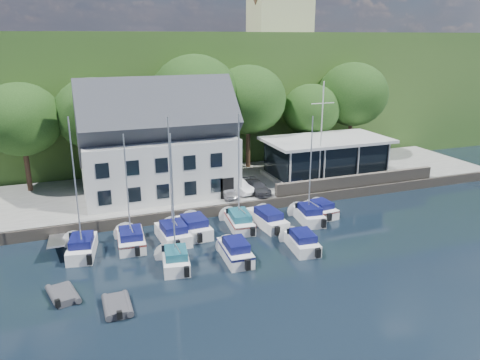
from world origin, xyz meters
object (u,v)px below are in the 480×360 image
Objects in this scene: boat_r1_0 at (76,195)px; boat_r1_6 at (310,170)px; boat_r1_1 at (127,192)px; club_pavilion at (326,157)px; flagpole at (321,135)px; harbor_building at (158,149)px; boat_r1_3 at (194,225)px; boat_r1_7 at (320,208)px; boat_r2_3 at (301,240)px; boat_r1_2 at (171,183)px; boat_r2_2 at (235,249)px; boat_r1_4 at (239,177)px; car_blue at (295,181)px; car_silver at (228,191)px; boat_r2_1 at (173,207)px; car_white at (237,186)px; dinghy_1 at (117,305)px; boat_r1_5 at (267,217)px; dinghy_0 at (63,293)px; car_dgrey at (257,187)px.

boat_r1_6 is (18.89, -0.02, -0.03)m from boat_r1_0.
club_pavilion is at bearing 25.31° from boat_r1_1.
boat_r1_1 is at bearing -163.85° from flagpole.
harbor_building is 9.80m from boat_r1_3.
flagpole reaches higher than boat_r1_7.
club_pavilion is 17.14m from boat_r2_3.
boat_r1_0 is (-7.75, -9.44, -0.65)m from harbor_building.
boat_r1_2 is 1.65× the size of boat_r2_2.
boat_r2_3 is at bearing -55.73° from boat_r1_4.
car_blue is 5.25m from flagpole.
boat_r1_2 is at bearing 129.45° from boat_r2_2.
boat_r1_6 is (5.46, -5.86, 3.11)m from car_silver.
car_silver is (-12.32, -3.10, -1.49)m from club_pavilion.
boat_r1_4 reaches higher than boat_r1_1.
car_silver is at bearing -32.40° from harbor_building.
boat_r1_1 is 5.22m from boat_r2_1.
boat_r2_1 is at bearing -165.99° from boat_r1_7.
flagpole is (8.51, -0.84, 4.57)m from car_white.
boat_r2_3 is at bearing -41.53° from boat_r1_3.
boat_r1_1 is 9.77m from dinghy_1.
boat_r1_6 reaches higher than boat_r1_3.
club_pavilion reaches higher than car_white.
boat_r1_4 is (-0.72, -5.00, 2.90)m from car_silver.
harbor_building is at bearing 147.14° from car_silver.
boat_r1_5 is 6.92m from boat_r2_2.
boat_r2_3 reaches higher than boat_r1_7.
dinghy_1 is (-13.53, -8.78, -0.43)m from boat_r1_5.
boat_r1_1 is at bearing 13.31° from boat_r1_0.
boat_r1_6 is 1.04× the size of boat_r2_1.
harbor_building is at bearing 93.79° from boat_r1_3.
club_pavilion is at bearing 44.41° from boat_r2_2.
car_silver is 0.37× the size of boat_r1_1.
harbor_building is 9.44m from boat_r1_2.
car_blue is 0.59× the size of boat_r1_3.
car_silver is 11.68m from boat_r1_1.
boat_r1_5 is (0.36, -6.38, -0.90)m from car_white.
harbor_building reaches higher than boat_r1_3.
boat_r1_0 is (-23.26, -5.91, -1.52)m from flagpole.
boat_r1_4 reaches higher than boat_r1_7.
boat_r1_7 is at bearing 0.56° from boat_r1_5.
harbor_building is 1.53× the size of boat_r1_0.
harbor_building is 18.15m from club_pavilion.
boat_r2_3 is at bearing 14.22° from dinghy_1.
boat_r1_0 is at bearing -177.40° from boat_r1_3.
flagpole is 17.54m from boat_r2_2.
club_pavilion is 3.99× the size of car_silver.
dinghy_0 is (-5.02, -6.15, -4.12)m from boat_r1_1.
flagpole is (6.78, -0.10, 4.64)m from car_dgrey.
dinghy_1 is at bearing -144.33° from club_pavilion.
car_silver is 0.48× the size of boat_r1_5.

